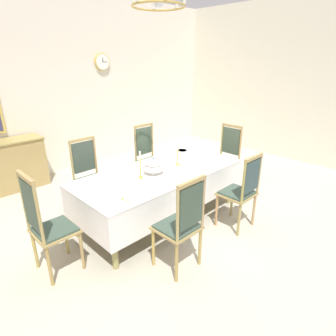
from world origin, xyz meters
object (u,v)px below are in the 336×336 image
at_px(chair_head_west, 47,224).
at_px(candlestick_east, 178,156).
at_px(sideboard, 2,167).
at_px(bowl_near_left, 182,151).
at_px(chair_south_b, 241,190).
at_px(bowl_near_right, 132,196).
at_px(dining_table, 160,176).
at_px(chair_north_b, 149,156).
at_px(chair_head_east, 226,156).
at_px(chair_north_a, 90,175).
at_px(mounted_clock, 102,62).
at_px(spoon_primary, 186,150).
at_px(candlestick_west, 140,167).
at_px(chandelier, 159,5).
at_px(spoon_secondary, 124,199).
at_px(chair_south_a, 181,223).
at_px(soup_tureen, 154,166).

xyz_separation_m(chair_head_west, candlestick_east, (1.97, 0.00, 0.27)).
bearing_deg(sideboard, bowl_near_left, 134.38).
xyz_separation_m(chair_south_b, bowl_near_right, (-1.38, 0.57, 0.20)).
bearing_deg(dining_table, chair_south_b, -57.18).
bearing_deg(chair_north_b, chair_head_east, 136.85).
xyz_separation_m(chair_north_a, chair_south_b, (1.18, -1.88, -0.01)).
bearing_deg(mounted_clock, chair_south_b, -95.85).
relative_size(spoon_primary, sideboard, 0.12).
height_order(dining_table, sideboard, sideboard).
distance_m(chair_north_a, chair_head_west, 1.40).
xyz_separation_m(candlestick_west, bowl_near_left, (1.19, 0.36, -0.13)).
height_order(bowl_near_left, spoon_primary, bowl_near_left).
height_order(dining_table, chandelier, chandelier).
relative_size(chair_north_b, chandelier, 1.74).
xyz_separation_m(candlestick_east, sideboard, (-1.69, 2.59, -0.42)).
bearing_deg(bowl_near_right, mounted_clock, 61.08).
xyz_separation_m(chair_head_east, candlestick_east, (-1.26, 0.00, 0.29)).
xyz_separation_m(chair_head_west, mounted_clock, (2.61, 2.84, 1.55)).
relative_size(chair_head_west, mounted_clock, 3.39).
bearing_deg(chair_head_west, candlestick_east, 90.00).
relative_size(dining_table, spoon_secondary, 13.56).
xyz_separation_m(chair_north_a, bowl_near_left, (1.42, -0.58, 0.18)).
bearing_deg(mounted_clock, bowl_near_left, -93.48).
distance_m(spoon_secondary, sideboard, 2.98).
bearing_deg(bowl_near_right, bowl_near_left, 24.32).
height_order(chair_head_west, candlestick_east, chair_head_west).
relative_size(chair_north_b, candlestick_west, 3.11).
bearing_deg(spoon_primary, chair_north_b, 118.19).
height_order(chair_head_west, bowl_near_right, chair_head_west).
distance_m(chair_head_west, sideboard, 2.61).
relative_size(dining_table, sideboard, 1.68).
xyz_separation_m(chair_head_east, spoon_primary, (-0.64, 0.39, 0.16)).
height_order(dining_table, chair_south_a, chair_south_a).
relative_size(chair_south_b, soup_tureen, 3.71).
bearing_deg(spoon_secondary, chair_north_a, 76.39).
distance_m(candlestick_west, mounted_clock, 3.38).
distance_m(chair_south_b, spoon_secondary, 1.61).
relative_size(chair_north_b, chair_head_east, 1.02).
bearing_deg(candlestick_west, candlestick_east, 0.00).
height_order(chair_north_b, candlestick_west, chair_north_b).
height_order(chair_north_a, spoon_primary, chair_north_a).
bearing_deg(chair_south_b, chandelier, 122.82).
bearing_deg(mounted_clock, sideboard, -174.00).
bearing_deg(chair_head_east, chandelier, 90.00).
bearing_deg(candlestick_east, candlestick_west, 180.00).
distance_m(chair_north_b, bowl_near_left, 0.65).
distance_m(dining_table, candlestick_east, 0.41).
xyz_separation_m(soup_tureen, sideboard, (-1.22, 2.59, -0.40)).
relative_size(soup_tureen, chandelier, 0.44).
bearing_deg(chair_south_b, chair_north_b, 90.00).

